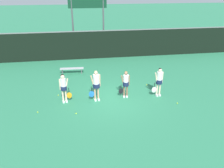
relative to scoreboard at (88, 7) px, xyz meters
The scene contains 13 objects.
ground_plane 9.92m from the scoreboard, 85.13° to the right, with size 140.00×140.00×0.00m, color #2D7F56.
fence_windscreen 3.34m from the scoreboard, 52.65° to the right, with size 60.00×0.08×2.52m.
scoreboard is the anchor object (origin of this frame).
bench_courtside 6.21m from the scoreboard, 109.76° to the right, with size 1.76×0.46×0.43m.
player_0 9.67m from the scoreboard, 102.60° to the right, with size 0.63×0.35×1.69m.
player_1 9.51m from the scoreboard, 91.13° to the right, with size 0.69×0.40×1.81m.
player_2 9.55m from the scoreboard, 79.95° to the right, with size 0.63×0.35×1.62m.
player_3 10.16m from the scoreboard, 68.47° to the right, with size 0.65×0.37×1.75m.
tennis_ball_0 9.41m from the scoreboard, 106.82° to the right, with size 0.06×0.06×0.06m, color #CCE033.
tennis_ball_1 9.19m from the scoreboard, 65.82° to the right, with size 0.07×0.07×0.07m, color #CCE033.
tennis_ball_2 11.24m from the scoreboard, 108.87° to the right, with size 0.07×0.07×0.07m, color #CCE033.
tennis_ball_3 11.76m from the scoreboard, 67.03° to the right, with size 0.07×0.07×0.07m, color #CCE033.
tennis_ball_4 11.22m from the scoreboard, 97.60° to the right, with size 0.07×0.07×0.07m, color #CCE033.
Camera 1 is at (-1.81, -11.19, 6.08)m, focal length 35.00 mm.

